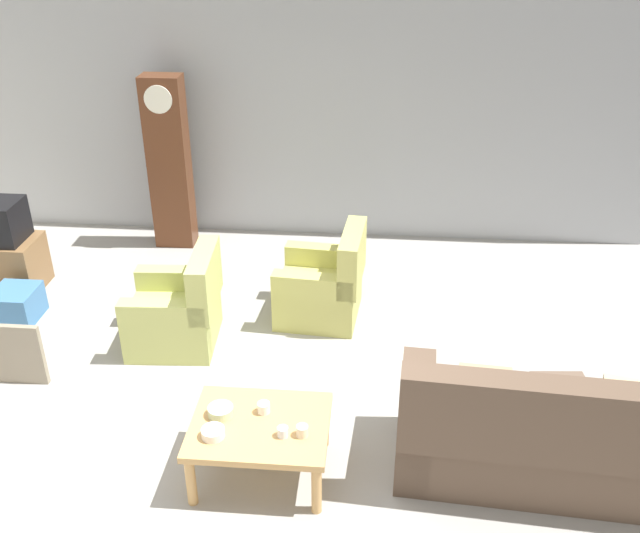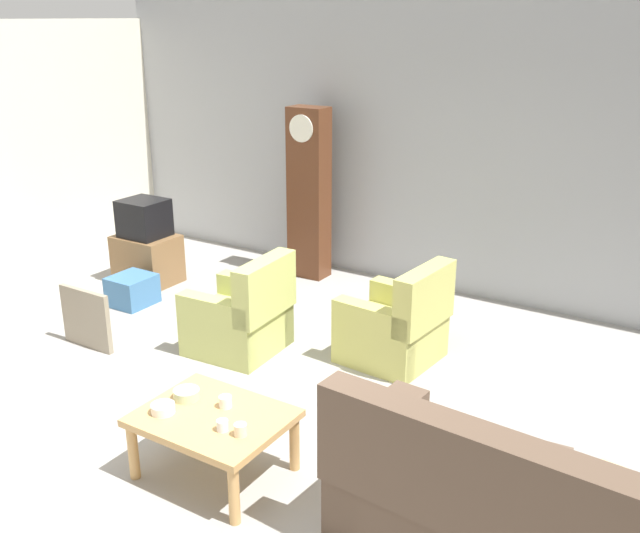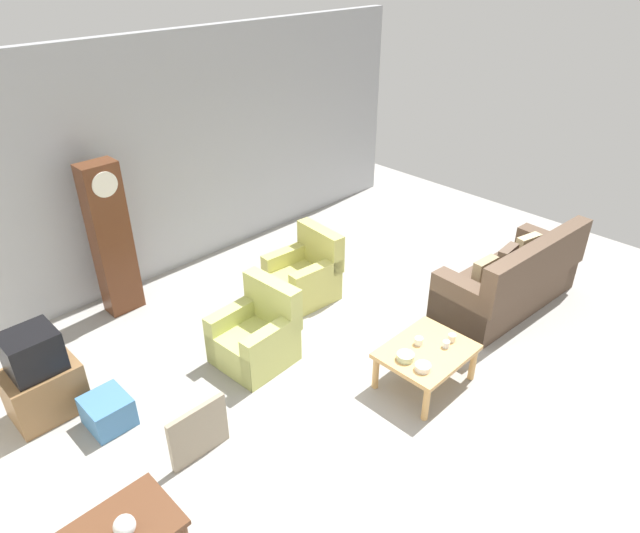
% 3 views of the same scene
% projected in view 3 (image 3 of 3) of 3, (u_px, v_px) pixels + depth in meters
% --- Properties ---
extents(ground_plane, '(10.40, 10.40, 0.00)m').
position_uv_depth(ground_plane, '(369.00, 376.00, 6.16)').
color(ground_plane, '#999691').
extents(garage_door_wall, '(8.40, 0.16, 3.20)m').
position_uv_depth(garage_door_wall, '(172.00, 158.00, 7.56)').
color(garage_door_wall, '#9EA0A5').
rests_on(garage_door_wall, ground_plane).
extents(couch_floral, '(2.16, 1.02, 1.04)m').
position_uv_depth(couch_floral, '(511.00, 281.00, 7.19)').
color(couch_floral, brown).
rests_on(couch_floral, ground_plane).
extents(armchair_olive_near, '(0.83, 0.80, 0.92)m').
position_uv_depth(armchair_olive_near, '(257.00, 337.00, 6.27)').
color(armchair_olive_near, '#B7BC66').
rests_on(armchair_olive_near, ground_plane).
extents(armchair_olive_far, '(0.85, 0.82, 0.92)m').
position_uv_depth(armchair_olive_far, '(305.00, 276.00, 7.40)').
color(armchair_olive_far, tan).
rests_on(armchair_olive_far, ground_plane).
extents(coffee_table_wood, '(0.96, 0.76, 0.45)m').
position_uv_depth(coffee_table_wood, '(426.00, 354.00, 5.87)').
color(coffee_table_wood, tan).
rests_on(coffee_table_wood, ground_plane).
extents(grandfather_clock, '(0.44, 0.30, 1.97)m').
position_uv_depth(grandfather_clock, '(111.00, 240.00, 6.81)').
color(grandfather_clock, '#562D19').
rests_on(grandfather_clock, ground_plane).
extents(tv_stand_cabinet, '(0.68, 0.52, 0.55)m').
position_uv_depth(tv_stand_cabinet, '(45.00, 390.00, 5.57)').
color(tv_stand_cabinet, brown).
rests_on(tv_stand_cabinet, ground_plane).
extents(tv_crt, '(0.48, 0.44, 0.42)m').
position_uv_depth(tv_crt, '(32.00, 352.00, 5.32)').
color(tv_crt, black).
rests_on(tv_crt, tv_stand_cabinet).
extents(framed_picture_leaning, '(0.60, 0.05, 0.57)m').
position_uv_depth(framed_picture_leaning, '(199.00, 432.00, 5.08)').
color(framed_picture_leaning, gray).
rests_on(framed_picture_leaning, ground_plane).
extents(storage_box_blue, '(0.40, 0.44, 0.32)m').
position_uv_depth(storage_box_blue, '(108.00, 411.00, 5.48)').
color(storage_box_blue, teal).
rests_on(storage_box_blue, ground_plane).
extents(glass_dome_cloche, '(0.15, 0.15, 0.15)m').
position_uv_depth(glass_dome_cloche, '(124.00, 526.00, 3.69)').
color(glass_dome_cloche, silver).
rests_on(glass_dome_cloche, console_table_dark).
extents(cup_white_porcelain, '(0.09, 0.09, 0.08)m').
position_uv_depth(cup_white_porcelain, '(419.00, 341.00, 5.90)').
color(cup_white_porcelain, white).
rests_on(cup_white_porcelain, coffee_table_wood).
extents(cup_blue_rimmed, '(0.07, 0.07, 0.07)m').
position_uv_depth(cup_blue_rimmed, '(446.00, 344.00, 5.86)').
color(cup_blue_rimmed, silver).
rests_on(cup_blue_rimmed, coffee_table_wood).
extents(cup_cream_tall, '(0.08, 0.08, 0.08)m').
position_uv_depth(cup_cream_tall, '(452.00, 338.00, 5.95)').
color(cup_cream_tall, beige).
rests_on(cup_cream_tall, coffee_table_wood).
extents(bowl_white_stacked, '(0.16, 0.16, 0.06)m').
position_uv_depth(bowl_white_stacked, '(423.00, 367.00, 5.55)').
color(bowl_white_stacked, white).
rests_on(bowl_white_stacked, coffee_table_wood).
extents(bowl_shallow_green, '(0.18, 0.18, 0.07)m').
position_uv_depth(bowl_shallow_green, '(405.00, 357.00, 5.69)').
color(bowl_shallow_green, '#B2C69E').
rests_on(bowl_shallow_green, coffee_table_wood).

